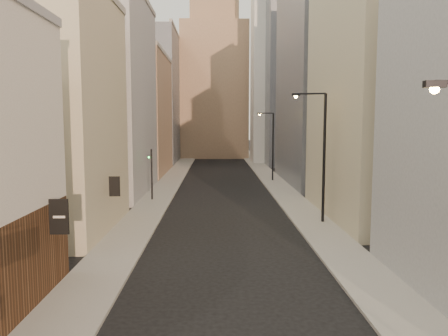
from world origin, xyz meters
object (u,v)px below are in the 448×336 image
at_px(white_tower, 274,62).
at_px(streetlamp_mid, 321,150).
at_px(clock_tower, 215,75).
at_px(traffic_light_left, 152,165).
at_px(streetlamp_far, 271,142).

relative_size(white_tower, streetlamp_mid, 4.30).
distance_m(clock_tower, traffic_light_left, 56.63).
bearing_deg(traffic_light_left, white_tower, -124.53).
xyz_separation_m(white_tower, streetlamp_mid, (-3.03, -50.12, -13.09)).
bearing_deg(streetlamp_mid, streetlamp_far, 104.36).
distance_m(white_tower, traffic_light_left, 46.44).
distance_m(streetlamp_far, traffic_light_left, 18.99).
relative_size(white_tower, streetlamp_far, 4.77).
xyz_separation_m(streetlamp_mid, streetlamp_far, (-0.68, 23.20, -0.54)).
bearing_deg(white_tower, streetlamp_far, -97.84).
bearing_deg(traffic_light_left, clock_tower, -108.06).
height_order(streetlamp_mid, streetlamp_far, streetlamp_mid).
relative_size(white_tower, traffic_light_left, 8.30).
bearing_deg(clock_tower, streetlamp_far, -79.90).
distance_m(clock_tower, streetlamp_far, 43.45).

